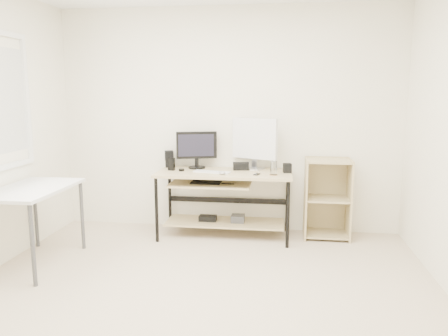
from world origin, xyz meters
TOP-DOWN VIEW (x-y plane):
  - room at (-0.14, 0.04)m, footprint 4.01×4.01m
  - desk at (-0.03, 1.66)m, footprint 1.50×0.65m
  - side_table at (-1.68, 0.60)m, footprint 0.60×1.00m
  - shelf_unit at (1.15, 1.82)m, footprint 0.50×0.40m
  - black_monitor at (-0.35, 1.84)m, footprint 0.46×0.20m
  - white_imac at (0.32, 1.86)m, footprint 0.53×0.27m
  - keyboard at (-0.13, 1.59)m, footprint 0.42×0.20m
  - mouse at (-0.00, 1.50)m, footprint 0.08×0.11m
  - center_speaker at (0.17, 1.80)m, footprint 0.19×0.11m
  - speaker_left at (-0.69, 1.88)m, footprint 0.13×0.13m
  - speaker_right at (0.70, 1.70)m, footprint 0.10×0.10m
  - audio_controller at (-0.61, 1.67)m, footprint 0.08×0.06m
  - volume_puck at (-0.49, 1.64)m, footprint 0.08×0.08m
  - smartphone at (0.37, 1.53)m, footprint 0.08×0.11m
  - coaster at (0.55, 1.53)m, footprint 0.12×0.12m
  - drinking_glass at (0.55, 1.53)m, footprint 0.09×0.09m

SIDE VIEW (x-z plane):
  - shelf_unit at x=1.15m, z-range 0.00..0.90m
  - desk at x=-0.03m, z-range 0.16..0.91m
  - side_table at x=-1.68m, z-range 0.30..1.05m
  - coaster at x=0.55m, z-range 0.75..0.76m
  - smartphone at x=0.37m, z-range 0.75..0.76m
  - keyboard at x=-0.13m, z-range 0.75..0.76m
  - volume_puck at x=-0.49m, z-range 0.75..0.78m
  - mouse at x=0.00m, z-range 0.75..0.79m
  - center_speaker at x=0.17m, z-range 0.75..0.84m
  - speaker_right at x=0.70m, z-range 0.75..0.85m
  - audio_controller at x=-0.61m, z-range 0.75..0.89m
  - drinking_glass at x=0.55m, z-range 0.76..0.90m
  - speaker_left at x=-0.69m, z-range 0.75..0.95m
  - black_monitor at x=-0.35m, z-range 0.78..1.21m
  - white_imac at x=0.32m, z-range 0.80..1.38m
  - room at x=-0.14m, z-range 0.01..2.63m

